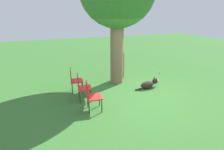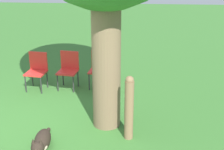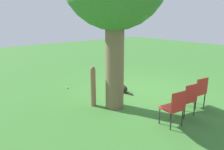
{
  "view_description": "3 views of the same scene",
  "coord_description": "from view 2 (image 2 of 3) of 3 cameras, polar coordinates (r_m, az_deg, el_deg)",
  "views": [
    {
      "loc": [
        -2.84,
        -4.77,
        2.71
      ],
      "look_at": [
        -0.72,
        0.67,
        0.6
      ],
      "focal_mm": 28.0,
      "sensor_mm": 36.0,
      "label": 1
    },
    {
      "loc": [
        4.89,
        1.84,
        3.03
      ],
      "look_at": [
        -0.39,
        1.46,
        0.94
      ],
      "focal_mm": 50.0,
      "sensor_mm": 36.0,
      "label": 2
    },
    {
      "loc": [
        -4.68,
        5.12,
        2.5
      ],
      "look_at": [
        -0.16,
        1.39,
        0.92
      ],
      "focal_mm": 35.0,
      "sensor_mm": 36.0,
      "label": 3
    }
  ],
  "objects": [
    {
      "name": "ground_plane",
      "position": [
        6.04,
        -14.44,
        -9.32
      ],
      "size": [
        30.0,
        30.0,
        0.0
      ],
      "primitive_type": "plane",
      "color": "#38702D"
    },
    {
      "name": "red_chair_0",
      "position": [
        7.46,
        -13.56,
        1.15
      ],
      "size": [
        0.47,
        0.49,
        0.88
      ],
      "rotation": [
        0.0,
        0.0,
        -0.13
      ],
      "color": "red",
      "rests_on": "ground_plane"
    },
    {
      "name": "fence_post",
      "position": [
        5.28,
        3.13,
        -5.99
      ],
      "size": [
        0.16,
        0.16,
        1.16
      ],
      "color": "#846647",
      "rests_on": "ground_plane"
    },
    {
      "name": "dog",
      "position": [
        5.31,
        -12.76,
        -11.88
      ],
      "size": [
        1.04,
        0.31,
        0.4
      ],
      "rotation": [
        0.0,
        0.0,
        0.08
      ],
      "color": "#2D231C",
      "rests_on": "ground_plane"
    },
    {
      "name": "red_chair_2",
      "position": [
        7.38,
        -2.28,
        1.52
      ],
      "size": [
        0.47,
        0.49,
        0.88
      ],
      "rotation": [
        0.0,
        0.0,
        -0.13
      ],
      "color": "red",
      "rests_on": "ground_plane"
    },
    {
      "name": "red_chair_1",
      "position": [
        7.39,
        -7.95,
        1.34
      ],
      "size": [
        0.47,
        0.49,
        0.88
      ],
      "rotation": [
        0.0,
        0.0,
        -0.13
      ],
      "color": "red",
      "rests_on": "ground_plane"
    }
  ]
}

